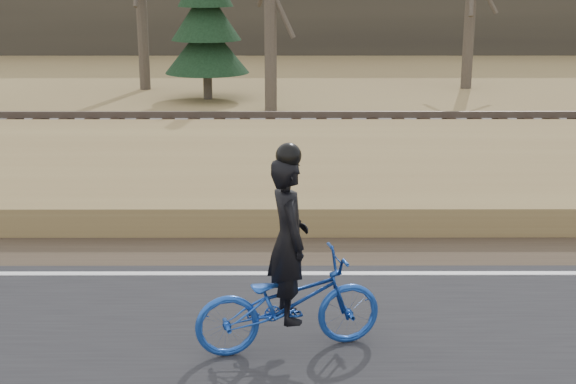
{
  "coord_description": "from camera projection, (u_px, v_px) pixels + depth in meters",
  "views": [
    {
      "loc": [
        -2.63,
        -9.71,
        3.96
      ],
      "look_at": [
        -2.61,
        0.5,
        1.1
      ],
      "focal_mm": 50.0,
      "sensor_mm": 36.0,
      "label": 1
    }
  ],
  "objects": [
    {
      "name": "shoulder",
      "position": [
        468.0,
        251.0,
        11.57
      ],
      "size": [
        120.0,
        1.6,
        0.04
      ],
      "primitive_type": "cube",
      "color": "#473A2B",
      "rests_on": "ground"
    },
    {
      "name": "edge_line",
      "position": [
        485.0,
        273.0,
        10.6
      ],
      "size": [
        120.0,
        0.12,
        0.01
      ],
      "primitive_type": "cube",
      "color": "silver",
      "rests_on": "road"
    },
    {
      "name": "cyclist",
      "position": [
        289.0,
        287.0,
        8.34
      ],
      "size": [
        2.09,
        1.15,
        2.23
      ],
      "rotation": [
        0.0,
        0.0,
        1.81
      ],
      "color": "#163F9C",
      "rests_on": "road"
    },
    {
      "name": "conifer",
      "position": [
        206.0,
        15.0,
        24.37
      ],
      "size": [
        2.6,
        2.6,
        5.42
      ],
      "color": "#50483B",
      "rests_on": "ground"
    },
    {
      "name": "ballast",
      "position": [
        403.0,
        140.0,
        18.06
      ],
      "size": [
        120.0,
        3.0,
        0.45
      ],
      "primitive_type": "cube",
      "color": "slate",
      "rests_on": "ground"
    },
    {
      "name": "road",
      "position": [
        549.0,
        376.0,
        8.01
      ],
      "size": [
        120.0,
        6.0,
        0.06
      ],
      "primitive_type": "cube",
      "color": "black",
      "rests_on": "ground"
    },
    {
      "name": "embankment",
      "position": [
        432.0,
        183.0,
        14.41
      ],
      "size": [
        120.0,
        5.0,
        0.44
      ],
      "primitive_type": "cube",
      "color": "olive",
      "rests_on": "ground"
    },
    {
      "name": "bare_tree_near_left",
      "position": [
        270.0,
        0.0,
        22.21
      ],
      "size": [
        0.36,
        0.36,
        6.22
      ],
      "primitive_type": "cylinder",
      "color": "#50483B",
      "rests_on": "ground"
    },
    {
      "name": "railroad",
      "position": [
        403.0,
        126.0,
        17.98
      ],
      "size": [
        120.0,
        2.4,
        0.29
      ],
      "color": "black",
      "rests_on": "ballast"
    },
    {
      "name": "ground",
      "position": [
        488.0,
        284.0,
        10.42
      ],
      "size": [
        120.0,
        120.0,
        0.0
      ],
      "primitive_type": "plane",
      "color": "olive",
      "rests_on": "ground"
    }
  ]
}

